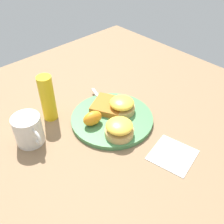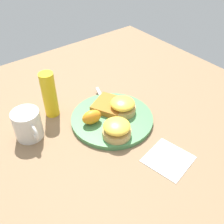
{
  "view_description": "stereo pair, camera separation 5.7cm",
  "coord_description": "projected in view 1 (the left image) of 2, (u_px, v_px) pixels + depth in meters",
  "views": [
    {
      "loc": [
        0.45,
        -0.42,
        0.54
      ],
      "look_at": [
        0.0,
        0.0,
        0.03
      ],
      "focal_mm": 42.0,
      "sensor_mm": 36.0,
      "label": 1
    },
    {
      "loc": [
        0.48,
        -0.38,
        0.54
      ],
      "look_at": [
        0.0,
        0.0,
        0.03
      ],
      "focal_mm": 42.0,
      "sensor_mm": 36.0,
      "label": 2
    }
  ],
  "objects": [
    {
      "name": "sandwich_benedict_left",
      "position": [
        119.0,
        129.0,
        0.74
      ],
      "size": [
        0.08,
        0.08,
        0.05
      ],
      "color": "tan",
      "rests_on": "plate"
    },
    {
      "name": "plate",
      "position": [
        112.0,
        119.0,
        0.81
      ],
      "size": [
        0.25,
        0.25,
        0.01
      ],
      "primitive_type": "cylinder",
      "color": "#47844C",
      "rests_on": "ground_plane"
    },
    {
      "name": "napkin",
      "position": [
        173.0,
        155.0,
        0.71
      ],
      "size": [
        0.13,
        0.13,
        0.0
      ],
      "primitive_type": "cube",
      "rotation": [
        0.0,
        0.0,
        0.2
      ],
      "color": "white",
      "rests_on": "ground_plane"
    },
    {
      "name": "ground_plane",
      "position": [
        112.0,
        120.0,
        0.82
      ],
      "size": [
        1.1,
        1.1,
        0.0
      ],
      "primitive_type": "plane",
      "color": "#846647"
    },
    {
      "name": "condiment_bottle",
      "position": [
        48.0,
        98.0,
        0.78
      ],
      "size": [
        0.04,
        0.04,
        0.15
      ],
      "primitive_type": "cylinder",
      "color": "gold",
      "rests_on": "ground_plane"
    },
    {
      "name": "orange_wedge",
      "position": [
        93.0,
        118.0,
        0.77
      ],
      "size": [
        0.04,
        0.06,
        0.04
      ],
      "primitive_type": "ellipsoid",
      "rotation": [
        0.0,
        0.0,
        1.43
      ],
      "color": "orange",
      "rests_on": "plate"
    },
    {
      "name": "hashbrown_patty",
      "position": [
        109.0,
        105.0,
        0.84
      ],
      "size": [
        0.13,
        0.13,
        0.02
      ],
      "primitive_type": "cube",
      "rotation": [
        0.0,
        0.0,
        0.47
      ],
      "color": "#AE6B25",
      "rests_on": "plate"
    },
    {
      "name": "cup",
      "position": [
        29.0,
        130.0,
        0.72
      ],
      "size": [
        0.11,
        0.08,
        0.09
      ],
      "color": "silver",
      "rests_on": "ground_plane"
    },
    {
      "name": "fork",
      "position": [
        108.0,
        111.0,
        0.83
      ],
      "size": [
        0.23,
        0.09,
        0.0
      ],
      "color": "silver",
      "rests_on": "plate"
    },
    {
      "name": "sandwich_benedict_right",
      "position": [
        121.0,
        105.0,
        0.82
      ],
      "size": [
        0.08,
        0.08,
        0.05
      ],
      "color": "tan",
      "rests_on": "plate"
    }
  ]
}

